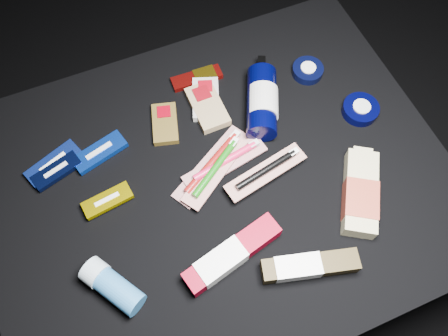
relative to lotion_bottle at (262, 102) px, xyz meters
name	(u,v)px	position (x,y,z in m)	size (l,w,h in m)	color
ground	(221,234)	(-0.15, -0.12, -0.43)	(3.00, 3.00, 0.00)	black
cloth_table	(220,211)	(-0.15, -0.12, -0.23)	(0.98, 0.78, 0.40)	black
luna_bar_0	(54,164)	(-0.47, 0.04, -0.03)	(0.13, 0.09, 0.02)	#1531A0
luna_bar_1	(100,152)	(-0.37, 0.03, -0.02)	(0.13, 0.07, 0.02)	#0D39B3
luna_bar_2	(57,171)	(-0.47, 0.02, -0.02)	(0.11, 0.07, 0.01)	black
luna_bar_3	(108,200)	(-0.39, -0.09, -0.02)	(0.11, 0.05, 0.01)	#BDA800
clif_bar_0	(165,122)	(-0.22, 0.05, -0.03)	(0.08, 0.11, 0.02)	#4E3D15
clif_bar_1	(206,97)	(-0.11, 0.08, -0.03)	(0.10, 0.13, 0.02)	#AEADA6
clif_bar_2	(207,105)	(-0.11, 0.06, -0.02)	(0.07, 0.12, 0.02)	#957D55
power_bar	(199,77)	(-0.10, 0.14, -0.03)	(0.12, 0.04, 0.01)	maroon
lotion_bottle	(262,102)	(0.00, 0.00, 0.00)	(0.13, 0.21, 0.07)	black
cream_tin_upper	(308,70)	(0.15, 0.05, -0.02)	(0.07, 0.07, 0.02)	black
cream_tin_lower	(360,109)	(0.21, -0.09, -0.02)	(0.08, 0.08, 0.03)	black
bodywash_bottle	(360,194)	(0.10, -0.28, -0.01)	(0.15, 0.19, 0.04)	#C0B785
deodorant_stick	(112,286)	(-0.43, -0.26, -0.01)	(0.11, 0.13, 0.05)	#286295
toothbrush_pack_0	(213,163)	(-0.16, -0.09, -0.03)	(0.21, 0.15, 0.02)	#B1ACA6
toothbrush_pack_1	(226,162)	(-0.13, -0.10, -0.02)	(0.20, 0.08, 0.02)	beige
toothbrush_pack_2	(216,169)	(-0.16, -0.11, -0.01)	(0.18, 0.14, 0.02)	beige
toothbrush_pack_3	(267,170)	(-0.06, -0.16, -0.01)	(0.19, 0.08, 0.02)	silver
toothpaste_carton_red	(228,257)	(-0.21, -0.29, -0.01)	(0.21, 0.09, 0.04)	maroon
toothpaste_carton_green	(305,266)	(-0.08, -0.37, -0.01)	(0.19, 0.09, 0.04)	#30260E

